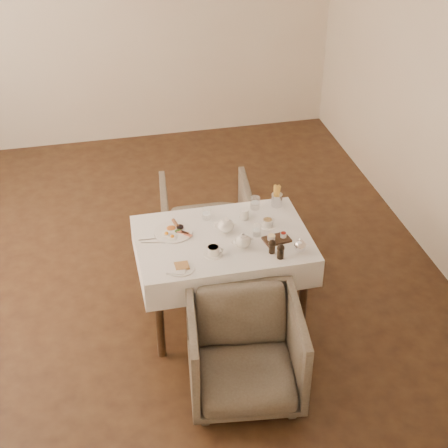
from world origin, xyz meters
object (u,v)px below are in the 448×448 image
armchair_near (245,352)px  armchair_far (206,223)px  breakfast_plate (174,231)px  table (223,250)px  teapot_centre (226,224)px

armchair_near → armchair_far: (0.06, 1.60, 0.00)m
armchair_near → breakfast_plate: size_ratio=2.69×
table → breakfast_plate: (-0.34, 0.14, 0.13)m
table → breakfast_plate: breakfast_plate is taller
breakfast_plate → table: bearing=-8.6°
table → teapot_centre: size_ratio=7.72×
armchair_near → armchair_far: 1.60m
breakfast_plate → armchair_far: bearing=74.4°
armchair_far → teapot_centre: 0.88m
armchair_near → breakfast_plate: breakfast_plate is taller
breakfast_plate → teapot_centre: 0.39m
armchair_far → breakfast_plate: (-0.38, -0.66, 0.41)m
armchair_far → armchair_near: bearing=94.1°
armchair_near → breakfast_plate: 1.07m
armchair_near → breakfast_plate: (-0.32, 0.94, 0.41)m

